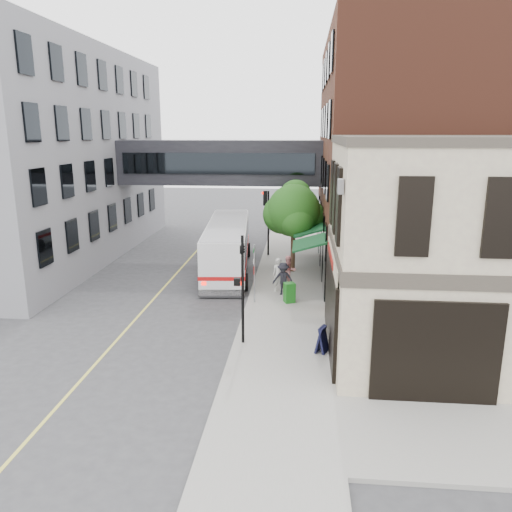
% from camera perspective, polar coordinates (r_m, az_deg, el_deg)
% --- Properties ---
extents(ground, '(120.00, 120.00, 0.00)m').
position_cam_1_polar(ground, '(19.22, -3.42, -12.57)').
color(ground, '#38383A').
rests_on(ground, ground).
extents(sidewalk_main, '(4.00, 60.00, 0.15)m').
position_cam_1_polar(sidewalk_main, '(32.13, 3.88, -1.35)').
color(sidewalk_main, gray).
rests_on(sidewalk_main, ground).
extents(corner_building, '(10.19, 8.12, 8.45)m').
position_cam_1_polar(corner_building, '(20.45, 23.03, 0.52)').
color(corner_building, tan).
rests_on(corner_building, ground).
extents(brick_building, '(13.76, 18.00, 14.00)m').
position_cam_1_polar(brick_building, '(32.82, 18.45, 10.55)').
color(brick_building, '#55281A').
rests_on(brick_building, ground).
extents(opposite_building, '(14.00, 24.00, 14.00)m').
position_cam_1_polar(opposite_building, '(38.44, -25.97, 10.30)').
color(opposite_building, gray).
rests_on(opposite_building, ground).
extents(skyway_bridge, '(14.00, 3.18, 3.00)m').
position_cam_1_polar(skyway_bridge, '(35.49, -4.00, 10.64)').
color(skyway_bridge, black).
rests_on(skyway_bridge, ground).
extents(traffic_signal_near, '(0.44, 0.22, 4.60)m').
position_cam_1_polar(traffic_signal_near, '(19.92, -1.63, -2.34)').
color(traffic_signal_near, black).
rests_on(traffic_signal_near, sidewalk_main).
extents(traffic_signal_far, '(0.53, 0.28, 4.50)m').
position_cam_1_polar(traffic_signal_far, '(34.46, 1.20, 5.28)').
color(traffic_signal_far, black).
rests_on(traffic_signal_far, sidewalk_main).
extents(street_sign_pole, '(0.08, 0.75, 3.00)m').
position_cam_1_polar(street_sign_pole, '(24.99, -0.18, -1.42)').
color(street_sign_pole, gray).
rests_on(street_sign_pole, sidewalk_main).
extents(street_tree, '(3.80, 3.20, 5.60)m').
position_cam_1_polar(street_tree, '(30.55, 4.32, 5.20)').
color(street_tree, '#382619').
rests_on(street_tree, sidewalk_main).
extents(lane_marking, '(0.12, 40.00, 0.01)m').
position_cam_1_polar(lane_marking, '(29.33, -10.17, -3.20)').
color(lane_marking, '#D8CC4C').
rests_on(lane_marking, ground).
extents(bus, '(3.50, 11.36, 3.01)m').
position_cam_1_polar(bus, '(31.35, -3.28, 1.30)').
color(bus, white).
rests_on(bus, ground).
extents(pedestrian_a, '(0.75, 0.58, 1.85)m').
position_cam_1_polar(pedestrian_a, '(26.96, 2.61, -2.16)').
color(pedestrian_a, silver).
rests_on(pedestrian_a, sidewalk_main).
extents(pedestrian_b, '(1.09, 1.03, 1.79)m').
position_cam_1_polar(pedestrian_b, '(27.74, 3.78, -1.77)').
color(pedestrian_b, pink).
rests_on(pedestrian_b, sidewalk_main).
extents(pedestrian_c, '(1.23, 0.85, 1.75)m').
position_cam_1_polar(pedestrian_c, '(26.43, 3.13, -2.61)').
color(pedestrian_c, black).
rests_on(pedestrian_c, sidewalk_main).
extents(newspaper_box, '(0.64, 0.61, 1.02)m').
position_cam_1_polar(newspaper_box, '(25.39, 3.84, -4.20)').
color(newspaper_box, '#166318').
rests_on(newspaper_box, sidewalk_main).
extents(sandwich_board, '(0.58, 0.69, 1.06)m').
position_cam_1_polar(sandwich_board, '(19.99, 7.55, -9.43)').
color(sandwich_board, black).
rests_on(sandwich_board, sidewalk_main).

